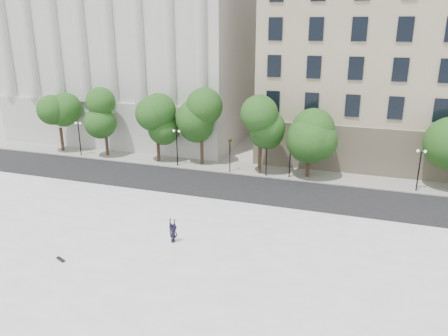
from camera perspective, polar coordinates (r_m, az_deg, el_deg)
The scene contains 12 objects.
ground at distance 27.32m, azimuth -15.28°, elevation -14.87°, with size 160.00×160.00×0.00m, color #AFACA6.
plaza at distance 29.35m, azimuth -12.05°, elevation -11.63°, with size 44.00×22.00×0.45m, color white.
street at distance 41.75m, azimuth -1.67°, elevation -2.37°, with size 60.00×8.00×0.02m, color black.
far_sidewalk at distance 47.09m, azimuth 0.84°, elevation 0.10°, with size 60.00×4.00×0.12m, color #ABA89E.
building_west at distance 64.96m, azimuth -9.95°, elevation 16.30°, with size 31.50×27.65×25.60m.
building_east at distance 58.05m, azimuth 25.56°, elevation 12.96°, with size 36.00×26.15×23.00m.
traffic_light_west at distance 44.41m, azimuth 0.78°, elevation 3.75°, with size 0.81×1.56×4.12m.
traffic_light_east at distance 43.40m, azimuth 5.62°, elevation 3.47°, with size 0.72×1.81×4.21m.
person_lying at distance 30.45m, azimuth -6.62°, elevation -9.19°, with size 0.62×0.41×1.70m, color black.
skateboard at distance 30.07m, azimuth -20.56°, elevation -11.11°, with size 0.83×0.21×0.09m, color black.
street_trees at distance 45.73m, azimuth -0.38°, elevation 6.07°, with size 46.95×5.26×7.59m.
lamp_posts at distance 44.92m, azimuth 0.73°, elevation 2.91°, with size 37.28×0.28×4.11m.
Camera 1 is at (13.63, -18.69, 14.55)m, focal length 35.00 mm.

